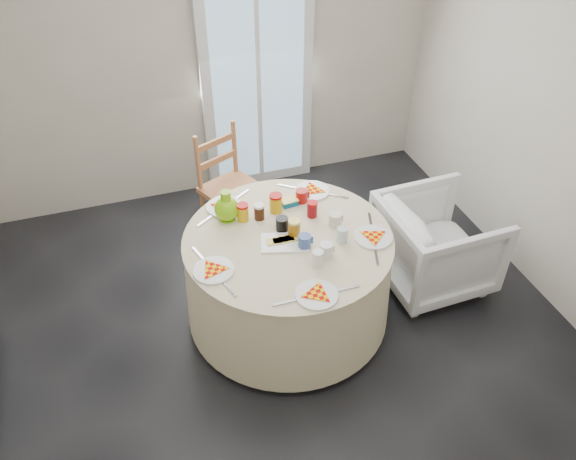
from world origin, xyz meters
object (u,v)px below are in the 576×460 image
object	(u,v)px
armchair	(437,241)
green_pitcher	(226,203)
wooden_chair	(232,189)
table	(288,278)

from	to	relation	value
armchair	green_pitcher	xyz separation A→B (m)	(-1.50, 0.31, 0.48)
wooden_chair	green_pitcher	bearing A→B (deg)	-129.86
table	wooden_chair	size ratio (longest dim) A/B	1.48
wooden_chair	table	bearing A→B (deg)	-107.49
table	wooden_chair	bearing A→B (deg)	97.31
table	wooden_chair	world-z (taller)	wooden_chair
table	wooden_chair	distance (m)	1.06
wooden_chair	armchair	size ratio (longest dim) A/B	1.23
table	armchair	xyz separation A→B (m)	(1.18, 0.01, 0.02)
armchair	green_pitcher	size ratio (longest dim) A/B	3.60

